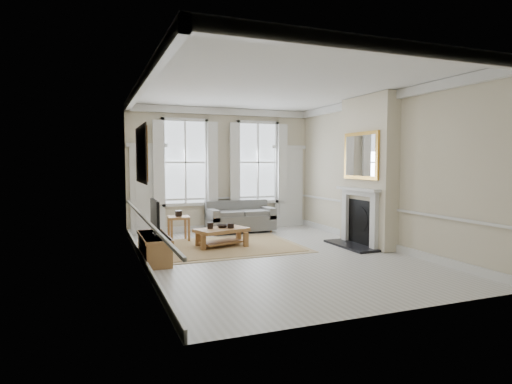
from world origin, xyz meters
name	(u,v)px	position (x,y,z in m)	size (l,w,h in m)	color
floor	(273,256)	(0.00, 0.00, 0.00)	(7.20, 7.20, 0.00)	#B7B5AD
ceiling	(274,87)	(0.00, 0.00, 3.40)	(7.20, 7.20, 0.00)	white
back_wall	(222,170)	(0.00, 3.60, 1.70)	(5.20, 5.20, 0.00)	beige
left_wall	(141,174)	(-2.60, 0.00, 1.70)	(7.20, 7.20, 0.00)	beige
right_wall	(380,171)	(2.60, 0.00, 1.70)	(7.20, 7.20, 0.00)	beige
window_left	(185,162)	(-1.05, 3.55, 1.90)	(1.26, 0.20, 2.20)	#B2BCC6
window_right	(258,162)	(1.05, 3.55, 1.90)	(1.26, 0.20, 2.20)	#B2BCC6
door_left	(148,191)	(-2.05, 3.56, 1.15)	(0.90, 0.08, 2.30)	silver
door_right	(289,188)	(2.05, 3.56, 1.15)	(0.90, 0.08, 2.30)	silver
painting	(141,154)	(-2.56, 0.30, 2.05)	(0.05, 1.66, 1.06)	#A7741C
chimney_breast	(368,171)	(2.43, 0.20, 1.70)	(0.35, 1.70, 3.38)	beige
hearth	(351,246)	(2.00, 0.20, 0.03)	(0.55, 1.50, 0.05)	black
fireplace	(359,214)	(2.20, 0.20, 0.73)	(0.21, 1.45, 1.33)	silver
mirror	(360,156)	(2.21, 0.20, 2.05)	(0.06, 1.26, 1.06)	gold
sofa	(240,219)	(0.35, 3.11, 0.36)	(1.79, 0.87, 0.85)	slate
side_table	(179,221)	(-1.49, 2.31, 0.49)	(0.53, 0.53, 0.60)	brown
rug	(222,247)	(-0.73, 1.22, 0.01)	(3.50, 2.60, 0.02)	tan
coffee_table	(222,232)	(-0.73, 1.22, 0.35)	(1.28, 0.96, 0.43)	brown
ceramic_pot_a	(210,226)	(-0.98, 1.27, 0.49)	(0.13, 0.13, 0.13)	black
ceramic_pot_b	(231,226)	(-0.53, 1.17, 0.48)	(0.15, 0.15, 0.11)	black
bowl	(222,226)	(-0.68, 1.32, 0.46)	(0.25, 0.25, 0.06)	black
tv_stand	(154,248)	(-2.34, 0.37, 0.25)	(0.46, 1.42, 0.51)	brown
tv	(155,215)	(-2.32, 0.37, 0.90)	(0.08, 0.90, 0.68)	black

